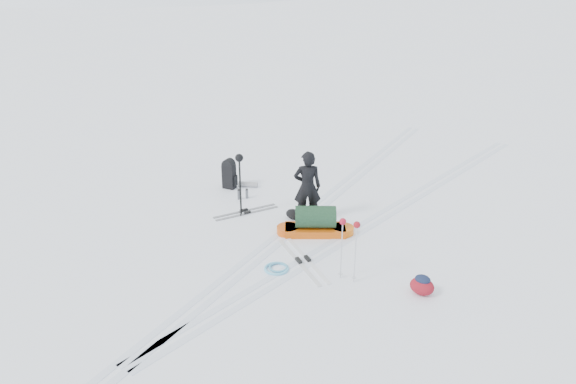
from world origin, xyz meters
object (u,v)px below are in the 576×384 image
object	(u,v)px
skier	(307,187)
expedition_rucksack	(231,175)
pulk_sled	(315,223)
ski_poles_black	(239,166)

from	to	relation	value
skier	expedition_rucksack	world-z (taller)	skier
pulk_sled	expedition_rucksack	xyz separation A→B (m)	(-3.12, 1.01, 0.12)
skier	expedition_rucksack	distance (m)	2.75
pulk_sled	expedition_rucksack	size ratio (longest dim) A/B	2.09
skier	ski_poles_black	world-z (taller)	skier
expedition_rucksack	skier	bearing A→B (deg)	-21.13
skier	ski_poles_black	distance (m)	1.60
pulk_sled	expedition_rucksack	bearing A→B (deg)	129.07
skier	expedition_rucksack	xyz separation A→B (m)	(-2.65, 0.60, -0.47)
expedition_rucksack	ski_poles_black	bearing A→B (deg)	-52.50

